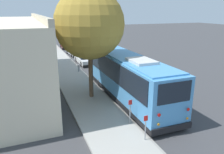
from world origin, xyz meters
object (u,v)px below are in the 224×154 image
parked_sedan_white (85,59)px  parked_sedan_silver (75,51)px  sign_post_near (145,128)px  street_tree (89,19)px  sign_post_far (130,112)px  shuttle_bus (128,75)px  parked_sedan_maroon (66,45)px  fire_hydrant (79,68)px

parked_sedan_white → parked_sedan_silver: bearing=0.3°
sign_post_near → street_tree: bearing=7.1°
parked_sedan_white → sign_post_far: size_ratio=3.11×
shuttle_bus → parked_sedan_maroon: (24.96, 0.23, -1.25)m
parked_sedan_silver → shuttle_bus: bearing=177.4°
parked_sedan_white → parked_sedan_maroon: parked_sedan_maroon is taller
parked_sedan_silver → sign_post_near: (-23.96, 1.62, 0.25)m
shuttle_bus → parked_sedan_silver: shuttle_bus is taller
shuttle_bus → fire_hydrant: bearing=12.7°
sign_post_far → parked_sedan_silver: bearing=-4.2°
sign_post_far → sign_post_near: bearing=-180.0°
parked_sedan_silver → sign_post_near: size_ratio=3.31×
parked_sedan_silver → parked_sedan_maroon: bearing=-1.5°
shuttle_bus → fire_hydrant: (8.41, 1.82, -1.31)m
parked_sedan_silver → sign_post_near: sign_post_near is taller
shuttle_bus → sign_post_far: 4.31m
parked_sedan_white → parked_sedan_silver: (6.01, 0.01, 0.02)m
street_tree → sign_post_far: (-5.10, -0.86, -5.00)m
parked_sedan_maroon → sign_post_far: sign_post_far is taller
parked_sedan_silver → fire_hydrant: bearing=167.2°
parked_sedan_white → fire_hydrant: parked_sedan_white is taller
parked_sedan_white → street_tree: street_tree is taller
sign_post_near → sign_post_far: size_ratio=0.91×
sign_post_near → sign_post_far: 1.76m
parked_sedan_white → sign_post_far: (-16.19, 1.62, 0.34)m
parked_sedan_maroon → sign_post_near: bearing=179.9°
parked_sedan_white → sign_post_far: sign_post_far is taller
parked_sedan_silver → sign_post_far: bearing=173.0°
parked_sedan_maroon → sign_post_far: 28.85m
parked_sedan_silver → sign_post_far: 22.26m
sign_post_far → fire_hydrant: (12.26, 0.13, -0.37)m
parked_sedan_white → parked_sedan_silver: size_ratio=1.04×
shuttle_bus → sign_post_far: (-3.86, 1.69, -0.94)m
sign_post_near → fire_hydrant: 14.03m
parked_sedan_white → street_tree: size_ratio=0.54×
street_tree → fire_hydrant: street_tree is taller
shuttle_bus → street_tree: street_tree is taller
sign_post_near → fire_hydrant: (14.02, 0.13, -0.30)m
parked_sedan_white → fire_hydrant: bearing=156.3°
parked_sedan_white → fire_hydrant: size_ratio=5.78×
parked_sedan_maroon → parked_sedan_white: bearing=-176.6°
parked_sedan_silver → street_tree: (-17.09, 2.48, 5.32)m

